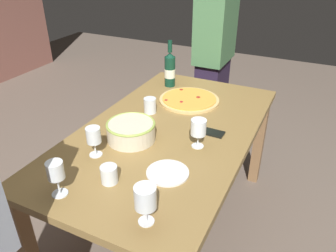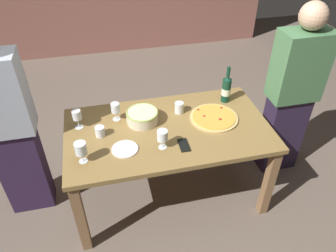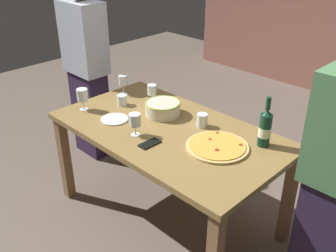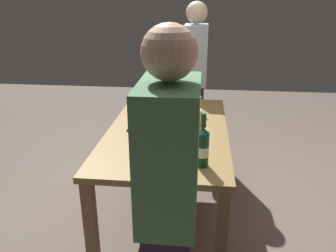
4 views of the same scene
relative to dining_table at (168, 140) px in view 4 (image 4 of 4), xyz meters
name	(u,v)px [view 4 (image 4 of 4)]	position (x,y,z in m)	size (l,w,h in m)	color
ground_plane	(168,211)	(0.00, 0.00, -0.66)	(8.00, 8.00, 0.00)	#695A4E
dining_table	(168,140)	(0.00, 0.00, 0.00)	(1.60, 0.90, 0.75)	olive
pizza	(167,149)	(0.39, 0.04, 0.10)	(0.39, 0.39, 0.02)	#D9B36D
serving_bowl	(186,115)	(-0.18, 0.13, 0.15)	(0.26, 0.26, 0.10)	beige
wine_bottle	(202,147)	(0.58, 0.26, 0.22)	(0.08, 0.08, 0.33)	#0F3827
wine_glass_near_pizza	(194,91)	(-0.68, 0.17, 0.21)	(0.07, 0.07, 0.16)	white
wine_glass_by_bottle	(197,101)	(-0.38, 0.21, 0.20)	(0.07, 0.07, 0.15)	white
wine_glass_far_left	(151,91)	(-0.66, -0.23, 0.20)	(0.08, 0.08, 0.16)	white
wine_glass_far_right	(142,110)	(-0.09, -0.21, 0.20)	(0.08, 0.08, 0.15)	white
cup_amber	(192,131)	(0.14, 0.19, 0.14)	(0.08, 0.08, 0.09)	white
cup_ceramic	(177,103)	(-0.52, 0.03, 0.13)	(0.07, 0.07, 0.08)	white
side_plate	(153,112)	(-0.36, -0.17, 0.10)	(0.19, 0.19, 0.01)	white
cell_phone	(137,130)	(0.06, -0.23, 0.10)	(0.07, 0.14, 0.01)	black
person_host	(195,81)	(-1.18, 0.16, 0.18)	(0.40, 0.24, 1.65)	#301F3E
person_guest_left	(169,209)	(1.13, 0.13, 0.16)	(0.41, 0.24, 1.61)	#281D35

